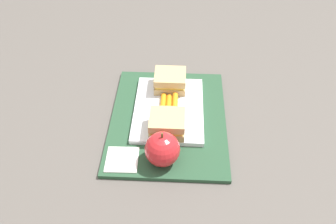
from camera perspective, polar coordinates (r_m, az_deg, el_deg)
name	(u,v)px	position (r m, az deg, el deg)	size (l,w,h in m)	color
ground_plane	(168,121)	(0.87, 0.04, -1.42)	(2.40, 2.40, 0.00)	#56514C
lunchbag_mat	(168,119)	(0.87, 0.04, -1.19)	(0.36, 0.28, 0.01)	#284C33
food_tray	(169,109)	(0.88, 0.12, 0.47)	(0.23, 0.17, 0.01)	white
sandwich_half_left	(170,81)	(0.92, 0.35, 5.08)	(0.07, 0.08, 0.04)	tan
sandwich_half_right	(167,124)	(0.80, -0.14, -1.90)	(0.07, 0.08, 0.04)	tan
carrot_sticks_bundle	(169,105)	(0.87, 0.15, 1.07)	(0.08, 0.04, 0.02)	orange
apple	(162,149)	(0.75, -0.92, -6.02)	(0.08, 0.08, 0.09)	red
paper_napkin	(122,159)	(0.78, -7.42, -7.61)	(0.07, 0.07, 0.00)	white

